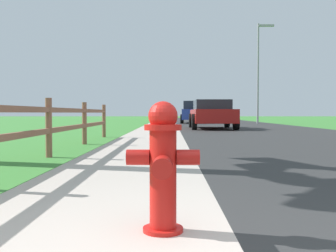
{
  "coord_description": "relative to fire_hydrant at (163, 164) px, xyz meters",
  "views": [
    {
      "loc": [
        -0.4,
        -1.38,
        0.77
      ],
      "look_at": [
        -0.45,
        5.88,
        0.52
      ],
      "focal_mm": 41.89,
      "sensor_mm": 36.0,
      "label": 1
    }
  ],
  "objects": [
    {
      "name": "road_asphalt",
      "position": [
        3.95,
        25.9,
        -0.43
      ],
      "size": [
        7.0,
        66.0,
        0.01
      ],
      "primitive_type": "cube",
      "color": "#2D2D2D",
      "rests_on": "ground"
    },
    {
      "name": "street_lamp",
      "position": [
        6.36,
        25.39,
        3.71
      ],
      "size": [
        1.17,
        0.2,
        7.07
      ],
      "color": "gray",
      "rests_on": "ground"
    },
    {
      "name": "parked_car_blue",
      "position": [
        1.83,
        27.02,
        0.37
      ],
      "size": [
        2.15,
        4.77,
        1.65
      ],
      "color": "navy",
      "rests_on": "ground"
    },
    {
      "name": "ground_plane",
      "position": [
        0.45,
        23.9,
        -0.44
      ],
      "size": [
        120.0,
        120.0,
        0.0
      ],
      "primitive_type": "plane",
      "color": "#3C8335"
    },
    {
      "name": "rail_fence",
      "position": [
        -2.02,
        4.16,
        0.16
      ],
      "size": [
        0.11,
        11.18,
        1.02
      ],
      "color": "brown",
      "rests_on": "ground"
    },
    {
      "name": "curb_concrete",
      "position": [
        -2.55,
        25.9,
        -0.43
      ],
      "size": [
        6.0,
        66.0,
        0.01
      ],
      "primitive_type": "cube",
      "color": "#BBACA0",
      "rests_on": "ground"
    },
    {
      "name": "parked_suv_red",
      "position": [
        2.06,
        16.53,
        0.29
      ],
      "size": [
        2.11,
        4.73,
        1.38
      ],
      "color": "maroon",
      "rests_on": "ground"
    },
    {
      "name": "grass_verge",
      "position": [
        -4.05,
        25.9,
        -0.43
      ],
      "size": [
        5.0,
        66.0,
        0.0
      ],
      "primitive_type": "cube",
      "color": "#3C8335",
      "rests_on": "ground"
    },
    {
      "name": "fire_hydrant",
      "position": [
        0.0,
        0.0,
        0.0
      ],
      "size": [
        0.47,
        0.39,
        0.84
      ],
      "color": "red",
      "rests_on": "ground"
    }
  ]
}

